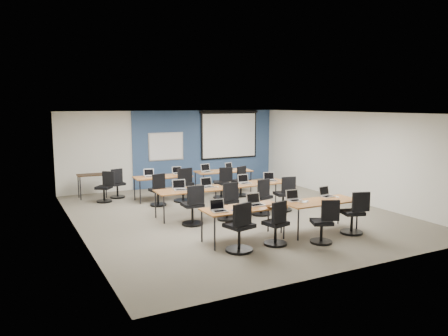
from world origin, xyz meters
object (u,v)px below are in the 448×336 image
task_chair_8 (158,192)px  task_chair_1 (276,227)px  laptop_7 (270,179)px  training_table_back_right (223,172)px  laptop_5 (207,185)px  task_chair_4 (193,209)px  task_chair_5 (228,204)px  task_chair_2 (324,225)px  training_table_front_left (243,210)px  laptop_6 (245,181)px  task_chair_7 (285,197)px  projector_screen (229,132)px  laptop_0 (219,208)px  task_chair_11 (241,184)px  training_table_back_left (163,178)px  spare_chair_b (105,189)px  laptop_9 (178,172)px  training_table_mid_left (191,191)px  laptop_4 (180,187)px  task_chair_9 (183,188)px  laptop_10 (207,170)px  task_chair_10 (222,185)px  training_table_mid_right (258,184)px  task_chair_3 (354,216)px  laptop_8 (150,175)px  task_chair_0 (240,231)px  laptop_11 (230,168)px  task_chair_6 (262,200)px  utility_table (92,177)px  spare_chair_a (117,186)px  whiteboard (166,147)px  laptop_2 (294,198)px  laptop_1 (255,202)px  laptop_3 (326,194)px

task_chair_8 → task_chair_1: bearing=-86.7°
laptop_7 → task_chair_8: 3.27m
training_table_back_right → laptop_5: bearing=-121.6°
task_chair_4 → task_chair_5: 0.97m
task_chair_2 → training_table_front_left: bearing=169.4°
laptop_6 → task_chair_7: same height
projector_screen → task_chair_1: projector_screen is taller
laptop_0 → task_chair_11: task_chair_11 is taller
training_table_back_left → spare_chair_b: size_ratio=1.85×
laptop_9 → training_table_back_right: bearing=7.8°
training_table_mid_left → laptop_4: (-0.28, 0.08, 0.11)m
laptop_9 → task_chair_9: bearing=-88.5°
laptop_10 → task_chair_7: bearing=-83.7°
task_chair_5 → laptop_7: (1.84, 0.86, 0.38)m
training_table_back_right → task_chair_10: bearing=-115.1°
task_chair_4 → laptop_7: (2.81, 0.90, 0.38)m
training_table_back_left → task_chair_7: bearing=-47.9°
training_table_mid_right → task_chair_3: bearing=-80.7°
task_chair_5 → laptop_8: 3.35m
laptop_7 → task_chair_1: bearing=-104.0°
training_table_back_left → laptop_5: bearing=-76.2°
task_chair_8 → training_table_back_left: bearing=51.9°
task_chair_0 → laptop_5: task_chair_0 is taller
task_chair_3 → laptop_11: 5.63m
laptop_4 → task_chair_6: bearing=-9.3°
task_chair_3 → task_chair_7: size_ratio=1.01×
task_chair_1 → laptop_5: bearing=79.9°
laptop_6 → utility_table: laptop_6 is taller
laptop_9 → spare_chair_b: size_ratio=0.32×
spare_chair_a → spare_chair_b: (-0.46, -0.41, 0.00)m
whiteboard → laptop_2: bearing=-83.2°
laptop_0 → laptop_5: 2.66m
laptop_2 → task_chair_6: (0.12, 1.60, -0.38)m
laptop_2 → spare_chair_b: 6.02m
utility_table → laptop_1: bearing=-63.7°
task_chair_7 → task_chair_11: task_chair_11 is taller
whiteboard → laptop_3: size_ratio=4.08×
task_chair_5 → laptop_10: (0.89, 3.21, 0.38)m
laptop_11 → spare_chair_a: (-3.65, 0.65, -0.40)m
laptop_8 → spare_chair_b: size_ratio=0.32×
training_table_front_left → spare_chair_a: bearing=104.2°
task_chair_2 → task_chair_3: bearing=35.6°
training_table_mid_left → laptop_2: 2.81m
utility_table → laptop_3: bearing=-49.3°
laptop_9 → task_chair_10: (1.15, -0.89, -0.38)m
task_chair_8 → laptop_9: (0.98, 0.97, 0.39)m
laptop_0 → laptop_5: size_ratio=0.96×
whiteboard → laptop_9: whiteboard is taller
projector_screen → training_table_mid_right: 4.45m
projector_screen → laptop_5: (-2.81, -4.08, -1.09)m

